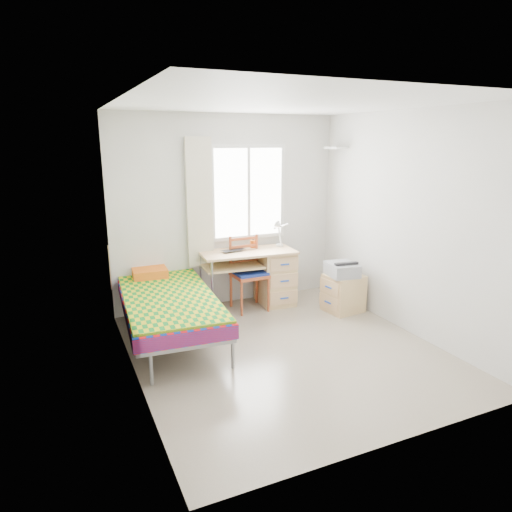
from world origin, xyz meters
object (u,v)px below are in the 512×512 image
Objects in this scene: cabinet at (343,293)px; printer at (342,269)px; desk at (270,274)px; chair at (248,269)px; bed at (167,300)px.

cabinet is 0.35m from printer.
cabinet is at bearing -36.60° from desk.
chair is (-0.35, -0.04, 0.13)m from desk.
desk is 2.88× the size of printer.
chair is 2.20× the size of printer.
chair is at bearing -168.60° from desk.
chair is 1.96× the size of cabinet.
cabinet is (2.36, -0.16, -0.20)m from bed.
desk is 1.04m from cabinet.
chair is at bearing 143.98° from cabinet.
bed is at bearing -157.43° from desk.
bed is at bearing 169.51° from cabinet.
bed is 1.69× the size of desk.
desk is 1.31× the size of chair.
bed is 4.87× the size of printer.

